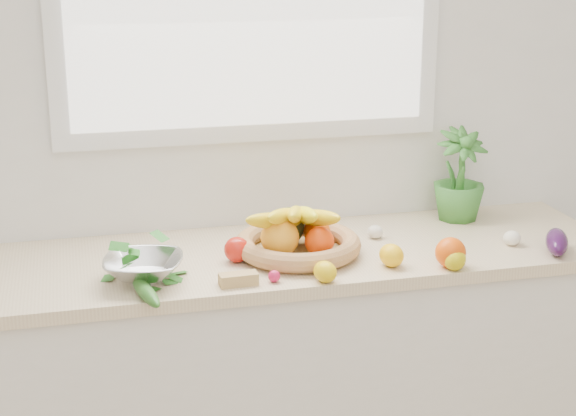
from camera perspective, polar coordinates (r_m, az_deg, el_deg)
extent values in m
cube|color=white|center=(2.96, -2.46, 7.25)|extent=(4.50, 0.02, 2.70)
cube|color=silver|center=(2.99, -1.04, -11.39)|extent=(2.20, 0.58, 0.86)
cube|color=beige|center=(2.80, -1.09, -3.28)|extent=(2.24, 0.62, 0.04)
sphere|color=#EA4F07|center=(2.70, 10.46, -2.85)|extent=(0.12, 0.12, 0.09)
ellipsoid|color=yellow|center=(2.69, 6.70, -3.05)|extent=(0.09, 0.10, 0.07)
ellipsoid|color=#CFBD0B|center=(2.69, 10.73, -3.26)|extent=(0.10, 0.11, 0.07)
ellipsoid|color=yellow|center=(2.56, 2.42, -4.14)|extent=(0.08, 0.09, 0.06)
sphere|color=red|center=(2.71, -3.32, -2.70)|extent=(0.10, 0.10, 0.08)
cube|color=tan|center=(2.54, -3.22, -4.62)|extent=(0.11, 0.05, 0.04)
ellipsoid|color=beige|center=(2.72, 1.93, -3.01)|extent=(0.05, 0.05, 0.04)
ellipsoid|color=white|center=(2.93, 5.66, -1.54)|extent=(0.06, 0.06, 0.04)
ellipsoid|color=white|center=(2.95, 14.29, -1.89)|extent=(0.07, 0.07, 0.05)
ellipsoid|color=#33103B|center=(2.91, 16.98, -2.10)|extent=(0.14, 0.19, 0.07)
ellipsoid|color=#295C1B|center=(2.47, -9.18, -5.37)|extent=(0.09, 0.23, 0.04)
sphere|color=#C51847|center=(2.56, -0.91, -4.43)|extent=(0.04, 0.04, 0.04)
imported|color=#377E2D|center=(3.14, 11.01, 2.07)|extent=(0.21, 0.21, 0.33)
cylinder|color=#AA804B|center=(2.78, 0.63, -2.89)|extent=(0.43, 0.43, 0.01)
torus|color=tan|center=(2.77, 0.63, -2.35)|extent=(0.51, 0.51, 0.06)
sphere|color=#FFA41F|center=(2.71, -0.53, -1.92)|extent=(0.15, 0.15, 0.12)
sphere|color=#FF4508|center=(2.72, 2.05, -2.17)|extent=(0.12, 0.12, 0.09)
sphere|color=#E65607|center=(2.82, 1.88, -1.53)|extent=(0.11, 0.11, 0.09)
ellipsoid|color=#203015|center=(2.82, 0.08, -1.17)|extent=(0.12, 0.12, 0.12)
ellipsoid|color=yellow|center=(2.71, -0.83, -0.83)|extent=(0.25, 0.18, 0.11)
ellipsoid|color=yellow|center=(2.72, -0.19, -0.54)|extent=(0.20, 0.24, 0.11)
ellipsoid|color=yellow|center=(2.72, 0.49, -0.40)|extent=(0.13, 0.27, 0.11)
ellipsoid|color=#FCF014|center=(2.74, 1.11, -0.44)|extent=(0.05, 0.27, 0.11)
ellipsoid|color=yellow|center=(2.74, 1.81, -0.63)|extent=(0.13, 0.27, 0.11)
cylinder|color=white|center=(2.60, -9.29, -4.52)|extent=(0.11, 0.11, 0.02)
imported|color=silver|center=(2.58, -9.32, -3.75)|extent=(0.27, 0.27, 0.06)
ellipsoid|color=#1A6820|center=(2.57, -9.37, -2.94)|extent=(0.21, 0.21, 0.07)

